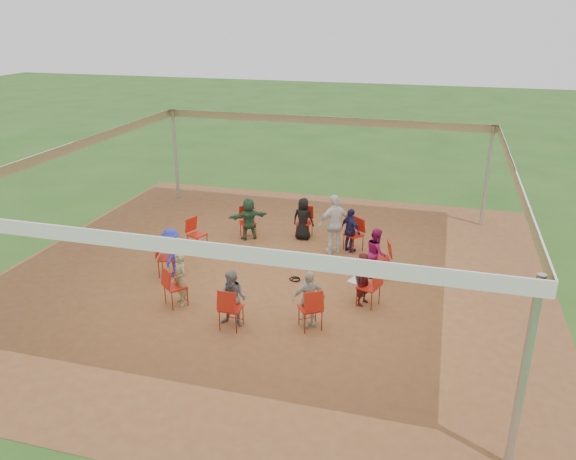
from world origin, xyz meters
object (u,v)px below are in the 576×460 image
(person_seated_0, at_px, (364,279))
(person_seated_4, at_px, (249,219))
(chair_8, at_px, (231,308))
(person_seated_5, at_px, (172,252))
(laptop, at_px, (358,278))
(chair_0, at_px, (369,287))
(person_seated_3, at_px, (303,219))
(chair_6, at_px, (167,258))
(person_seated_2, at_px, (350,230))
(chair_3, at_px, (304,223))
(person_seated_6, at_px, (180,279))
(chair_9, at_px, (310,308))
(cable_coil, at_px, (295,279))
(chair_2, at_px, (354,235))
(person_seated_8, at_px, (308,299))
(person_seated_7, at_px, (233,299))
(person_seated_1, at_px, (376,252))
(chair_4, at_px, (248,223))
(chair_1, at_px, (381,258))
(chair_5, at_px, (197,235))
(chair_7, at_px, (176,287))
(standing_person, at_px, (335,224))

(person_seated_0, height_order, person_seated_4, same)
(chair_8, relative_size, person_seated_4, 0.75)
(person_seated_5, distance_m, laptop, 4.53)
(chair_0, distance_m, person_seated_5, 4.80)
(chair_0, distance_m, person_seated_3, 4.09)
(chair_6, xyz_separation_m, person_seated_2, (4.02, 2.62, 0.16))
(chair_3, xyz_separation_m, person_seated_6, (-1.64, -4.51, 0.16))
(person_seated_3, bearing_deg, person_seated_0, 126.00)
(chair_9, relative_size, person_seated_4, 0.75)
(person_seated_4, relative_size, cable_coil, 3.50)
(chair_9, xyz_separation_m, person_seated_2, (0.10, 4.08, 0.16))
(chair_3, relative_size, person_seated_6, 0.75)
(chair_0, relative_size, chair_2, 1.00)
(chair_0, bearing_deg, person_seated_8, 157.81)
(person_seated_5, xyz_separation_m, person_seated_7, (2.27, -1.80, 0.00))
(person_seated_1, bearing_deg, chair_4, 53.01)
(chair_4, distance_m, laptop, 4.65)
(chair_2, xyz_separation_m, laptop, (0.55, -2.83, 0.13))
(chair_2, relative_size, chair_8, 1.00)
(chair_1, distance_m, person_seated_3, 2.97)
(chair_9, bearing_deg, person_seated_0, 22.19)
(chair_4, relative_size, person_seated_0, 0.75)
(chair_9, relative_size, person_seated_5, 0.75)
(chair_4, bearing_deg, person_seated_8, 90.00)
(chair_5, distance_m, person_seated_2, 4.09)
(person_seated_0, bearing_deg, person_seated_7, 144.00)
(chair_9, distance_m, person_seated_6, 2.97)
(chair_7, bearing_deg, person_seated_0, 54.99)
(chair_8, bearing_deg, person_seated_2, 72.44)
(chair_3, bearing_deg, chair_8, 90.00)
(chair_0, height_order, person_seated_3, person_seated_3)
(chair_1, relative_size, person_seated_2, 0.75)
(chair_2, xyz_separation_m, cable_coil, (-1.03, -2.15, -0.43))
(chair_5, height_order, chair_6, same)
(chair_2, bearing_deg, person_seated_6, 90.00)
(cable_coil, bearing_deg, chair_0, -22.66)
(chair_2, xyz_separation_m, standing_person, (-0.47, -0.28, 0.36))
(chair_5, distance_m, person_seated_0, 5.05)
(person_seated_2, relative_size, laptop, 2.90)
(chair_2, relative_size, person_seated_3, 0.75)
(person_seated_2, bearing_deg, person_seated_0, 144.00)
(person_seated_6, bearing_deg, chair_1, 71.56)
(chair_8, bearing_deg, person_seated_1, 54.99)
(chair_2, distance_m, chair_7, 5.17)
(person_seated_1, xyz_separation_m, standing_person, (-1.23, 1.08, 0.20))
(chair_9, distance_m, person_seated_0, 1.57)
(person_seated_6, relative_size, cable_coil, 3.50)
(chair_8, bearing_deg, chair_2, 72.00)
(chair_0, bearing_deg, standing_person, 46.26)
(person_seated_3, xyz_separation_m, laptop, (2.06, -3.26, -0.03))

